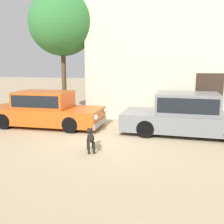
{
  "coord_description": "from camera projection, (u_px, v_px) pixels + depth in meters",
  "views": [
    {
      "loc": [
        2.15,
        -7.88,
        2.41
      ],
      "look_at": [
        0.19,
        0.2,
        0.9
      ],
      "focal_mm": 41.11,
      "sensor_mm": 36.0,
      "label": 1
    }
  ],
  "objects": [
    {
      "name": "ground_plane",
      "position": [
        105.0,
        140.0,
        8.46
      ],
      "size": [
        80.0,
        80.0,
        0.0
      ],
      "primitive_type": "plane",
      "color": "tan"
    },
    {
      "name": "parked_sedan_nearest",
      "position": [
        45.0,
        109.0,
        10.22
      ],
      "size": [
        4.7,
        1.83,
        1.4
      ],
      "rotation": [
        0.0,
        0.0,
        0.02
      ],
      "color": "#D15619",
      "rests_on": "ground_plane"
    },
    {
      "name": "parked_sedan_second",
      "position": [
        187.0,
        114.0,
        9.02
      ],
      "size": [
        4.76,
        1.96,
        1.47
      ],
      "rotation": [
        0.0,
        0.0,
        -0.03
      ],
      "color": "slate",
      "rests_on": "ground_plane"
    },
    {
      "name": "stray_dog_spotted",
      "position": [
        91.0,
        137.0,
        7.27
      ],
      "size": [
        0.45,
        0.93,
        0.63
      ],
      "rotation": [
        0.0,
        0.0,
        1.97
      ],
      "color": "black",
      "rests_on": "ground_plane"
    },
    {
      "name": "acacia_tree_left",
      "position": [
        62.0,
        23.0,
        12.01
      ],
      "size": [
        3.18,
        2.86,
        5.87
      ],
      "color": "brown",
      "rests_on": "ground_plane"
    }
  ]
}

